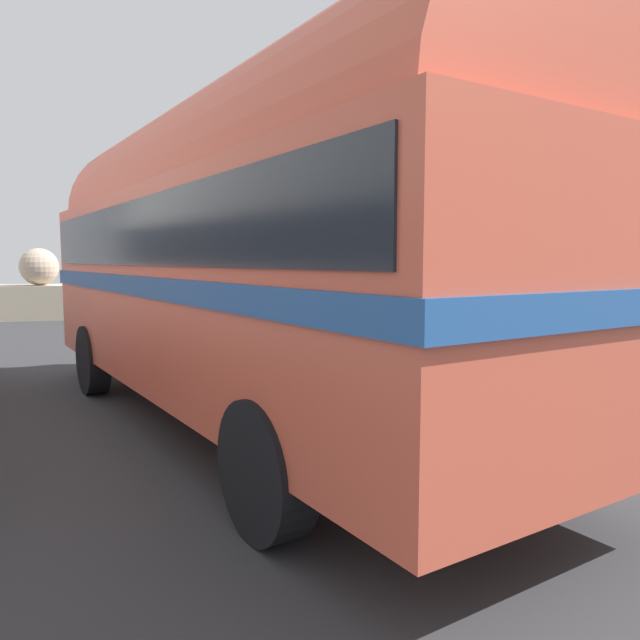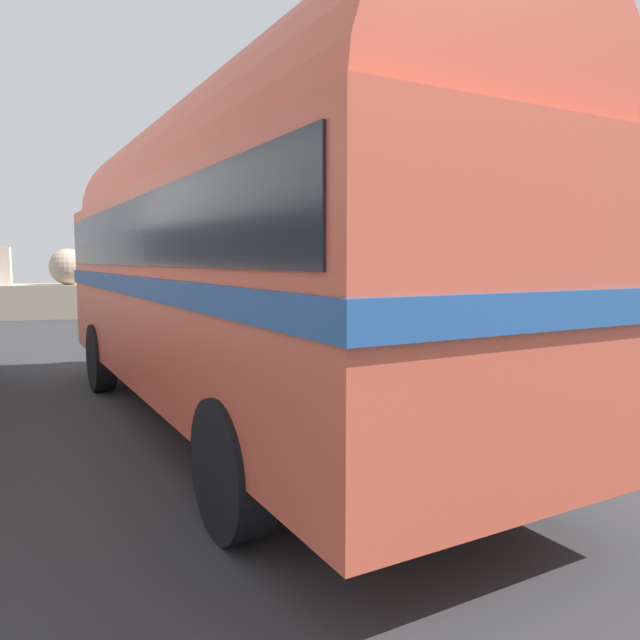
{
  "view_description": "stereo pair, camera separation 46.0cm",
  "coord_description": "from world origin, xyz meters",
  "views": [
    {
      "loc": [
        -2.84,
        -8.8,
        1.88
      ],
      "look_at": [
        -1.05,
        -1.44,
        1.12
      ],
      "focal_mm": 33.49,
      "sensor_mm": 36.0,
      "label": 1
    },
    {
      "loc": [
        -2.39,
        -8.9,
        1.88
      ],
      "look_at": [
        -1.05,
        -1.44,
        1.12
      ],
      "focal_mm": 33.49,
      "sensor_mm": 36.0,
      "label": 2
    }
  ],
  "objects": [
    {
      "name": "lamp_post",
      "position": [
        2.43,
        7.28,
        3.52
      ],
      "size": [
        1.16,
        0.24,
        6.23
      ],
      "color": "#5B5B60",
      "rests_on": "ground"
    },
    {
      "name": "ground",
      "position": [
        0.0,
        0.0,
        0.01
      ],
      "size": [
        32.0,
        26.0,
        0.02
      ],
      "color": "#333335"
    },
    {
      "name": "vintage_coach",
      "position": [
        -2.09,
        -2.16,
        2.05
      ],
      "size": [
        5.08,
        8.89,
        3.7
      ],
      "rotation": [
        0.0,
        0.0,
        0.33
      ],
      "color": "black",
      "rests_on": "ground"
    },
    {
      "name": "breakwater",
      "position": [
        -0.03,
        11.81,
        0.74
      ],
      "size": [
        31.36,
        2.06,
        2.42
      ],
      "color": "#BFB196",
      "rests_on": "ground"
    },
    {
      "name": "parked_car_nearest",
      "position": [
        5.59,
        3.76,
        0.97
      ],
      "size": [
        4.11,
        1.75,
        1.86
      ],
      "rotation": [
        0.0,
        0.0,
        1.56
      ],
      "color": "black",
      "rests_on": "ground"
    }
  ]
}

